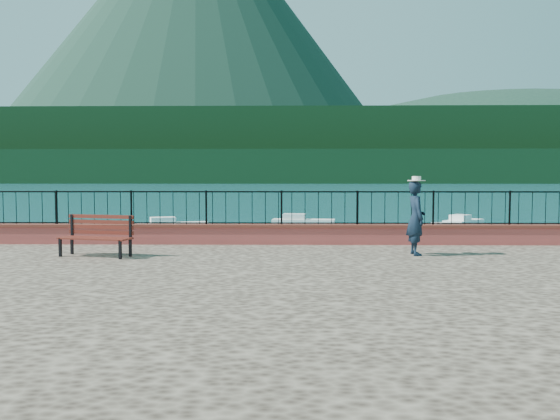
{
  "coord_description": "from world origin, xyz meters",
  "views": [
    {
      "loc": [
        -0.06,
        -12.14,
        3.14
      ],
      "look_at": [
        -0.31,
        2.0,
        2.3
      ],
      "focal_mm": 35.0,
      "sensor_mm": 36.0,
      "label": 1
    }
  ],
  "objects_px": {
    "person": "(416,218)",
    "boat_5": "(464,220)",
    "boat_0": "(99,254)",
    "park_bench": "(96,244)",
    "boat_2": "(457,230)",
    "boat_1": "(356,242)",
    "boat_3": "(173,223)",
    "boat_4": "(304,220)"
  },
  "relations": [
    {
      "from": "park_bench",
      "to": "boat_1",
      "type": "bearing_deg",
      "value": 66.3
    },
    {
      "from": "boat_1",
      "to": "person",
      "type": "bearing_deg",
      "value": -84.38
    },
    {
      "from": "boat_2",
      "to": "boat_3",
      "type": "relative_size",
      "value": 0.91
    },
    {
      "from": "boat_1",
      "to": "boat_0",
      "type": "bearing_deg",
      "value": -156.33
    },
    {
      "from": "person",
      "to": "boat_5",
      "type": "xyz_separation_m",
      "value": [
        8.09,
        21.68,
        -1.73
      ]
    },
    {
      "from": "boat_1",
      "to": "boat_5",
      "type": "bearing_deg",
      "value": 59.22
    },
    {
      "from": "park_bench",
      "to": "boat_2",
      "type": "bearing_deg",
      "value": 62.88
    },
    {
      "from": "boat_1",
      "to": "boat_5",
      "type": "xyz_separation_m",
      "value": [
        8.43,
        12.36,
        0.0
      ]
    },
    {
      "from": "boat_1",
      "to": "boat_4",
      "type": "height_order",
      "value": "same"
    },
    {
      "from": "boat_0",
      "to": "boat_3",
      "type": "xyz_separation_m",
      "value": [
        -0.14,
        13.26,
        0.0
      ]
    },
    {
      "from": "boat_1",
      "to": "park_bench",
      "type": "bearing_deg",
      "value": -124.45
    },
    {
      "from": "boat_2",
      "to": "boat_3",
      "type": "bearing_deg",
      "value": 158.03
    },
    {
      "from": "boat_2",
      "to": "boat_4",
      "type": "distance_m",
      "value": 10.5
    },
    {
      "from": "boat_0",
      "to": "park_bench",
      "type": "bearing_deg",
      "value": -67.58
    },
    {
      "from": "boat_0",
      "to": "boat_1",
      "type": "xyz_separation_m",
      "value": [
        9.71,
        3.56,
        0.0
      ]
    },
    {
      "from": "boat_0",
      "to": "boat_2",
      "type": "relative_size",
      "value": 1.1
    },
    {
      "from": "boat_1",
      "to": "boat_5",
      "type": "height_order",
      "value": "same"
    },
    {
      "from": "boat_0",
      "to": "boat_3",
      "type": "distance_m",
      "value": 13.26
    },
    {
      "from": "boat_2",
      "to": "park_bench",
      "type": "bearing_deg",
      "value": -138.95
    },
    {
      "from": "boat_3",
      "to": "boat_0",
      "type": "bearing_deg",
      "value": -108.58
    },
    {
      "from": "boat_2",
      "to": "boat_5",
      "type": "distance_m",
      "value": 7.16
    },
    {
      "from": "person",
      "to": "boat_1",
      "type": "distance_m",
      "value": 9.49
    },
    {
      "from": "person",
      "to": "boat_2",
      "type": "relative_size",
      "value": 0.49
    },
    {
      "from": "boat_0",
      "to": "boat_3",
      "type": "height_order",
      "value": "same"
    },
    {
      "from": "boat_0",
      "to": "boat_4",
      "type": "bearing_deg",
      "value": 67.64
    },
    {
      "from": "park_bench",
      "to": "boat_5",
      "type": "xyz_separation_m",
      "value": [
        16.01,
        22.08,
        -1.1
      ]
    },
    {
      "from": "person",
      "to": "boat_1",
      "type": "relative_size",
      "value": 0.45
    },
    {
      "from": "boat_0",
      "to": "person",
      "type": "bearing_deg",
      "value": -26.42
    },
    {
      "from": "boat_1",
      "to": "boat_4",
      "type": "xyz_separation_m",
      "value": [
        -1.92,
        12.59,
        0.0
      ]
    },
    {
      "from": "person",
      "to": "boat_4",
      "type": "relative_size",
      "value": 0.46
    },
    {
      "from": "park_bench",
      "to": "boat_4",
      "type": "relative_size",
      "value": 0.47
    },
    {
      "from": "boat_2",
      "to": "boat_3",
      "type": "height_order",
      "value": "same"
    },
    {
      "from": "boat_1",
      "to": "boat_5",
      "type": "relative_size",
      "value": 1.27
    },
    {
      "from": "boat_2",
      "to": "boat_4",
      "type": "bearing_deg",
      "value": 130.98
    },
    {
      "from": "park_bench",
      "to": "boat_3",
      "type": "xyz_separation_m",
      "value": [
        -2.27,
        19.42,
        -1.1
      ]
    },
    {
      "from": "person",
      "to": "boat_0",
      "type": "xyz_separation_m",
      "value": [
        -10.05,
        5.76,
        -1.73
      ]
    },
    {
      "from": "boat_0",
      "to": "boat_2",
      "type": "xyz_separation_m",
      "value": [
        15.66,
        9.2,
        0.0
      ]
    },
    {
      "from": "boat_5",
      "to": "person",
      "type": "bearing_deg",
      "value": -157.49
    },
    {
      "from": "boat_4",
      "to": "boat_2",
      "type": "bearing_deg",
      "value": -34.8
    },
    {
      "from": "person",
      "to": "boat_0",
      "type": "distance_m",
      "value": 11.72
    },
    {
      "from": "person",
      "to": "boat_5",
      "type": "height_order",
      "value": "person"
    },
    {
      "from": "boat_0",
      "to": "boat_3",
      "type": "relative_size",
      "value": 1.0
    }
  ]
}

